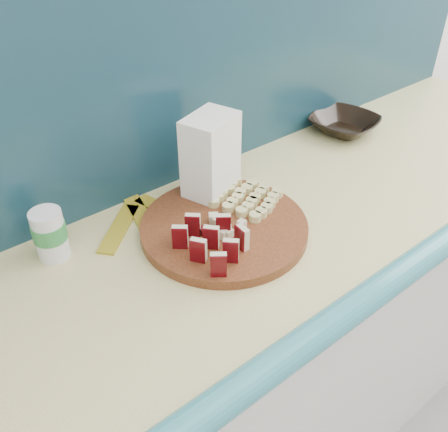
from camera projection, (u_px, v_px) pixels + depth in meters
The scene contains 10 objects.
kitchen_counter at pixel (260, 348), 1.42m from camera, with size 2.20×0.63×0.91m.
backsplash at pixel (191, 80), 1.18m from camera, with size 2.20×0.02×0.50m, color #2D6B87.
cutting_board at pixel (224, 227), 1.11m from camera, with size 0.37×0.37×0.02m, color #431F0E.
apple_wedges at pixel (212, 241), 1.02m from camera, with size 0.12×0.17×0.05m.
apple_chunks at pixel (219, 225), 1.08m from camera, with size 0.06×0.06×0.02m.
banana_slices at pixel (246, 198), 1.17m from camera, with size 0.17×0.17×0.02m.
brown_bowl at pixel (344, 124), 1.50m from camera, with size 0.20×0.20×0.05m, color black.
flour_bag at pixel (211, 159), 1.16m from camera, with size 0.13×0.09×0.22m, color white.
canister at pixel (50, 234), 1.02m from camera, with size 0.07×0.07×0.11m.
banana_peel at pixel (142, 217), 1.16m from camera, with size 0.25×0.22×0.01m.
Camera 1 is at (-0.56, 0.85, 1.60)m, focal length 40.00 mm.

